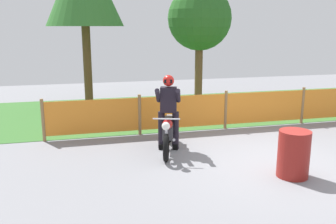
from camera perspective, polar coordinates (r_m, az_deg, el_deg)
The scene contains 7 objects.
ground at distance 7.88m, azimuth 16.47°, elevation -7.77°, with size 24.00×24.00×0.02m, color gray.
grass_verge at distance 12.51m, azimuth 4.35°, elevation 0.54°, with size 24.00×5.10×0.01m, color #386B2D.
barrier_fence at distance 10.06m, azimuth 8.92°, elevation 0.42°, with size 9.50×0.08×1.05m.
tree_near_left at distance 13.42m, azimuth 4.92°, elevation 14.15°, with size 2.26×2.26×4.13m.
motorcycle_lead at distance 8.16m, azimuth 0.01°, elevation -3.19°, with size 0.77×1.85×0.90m.
rider_lead at distance 8.23m, azimuth 0.08°, elevation 0.66°, with size 0.66×0.76×1.69m.
oil_drum at distance 7.20m, azimuth 18.89°, elevation -6.16°, with size 0.58×0.58×0.88m, color maroon.
Camera 1 is at (-3.84, -6.31, 2.74)m, focal length 39.33 mm.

